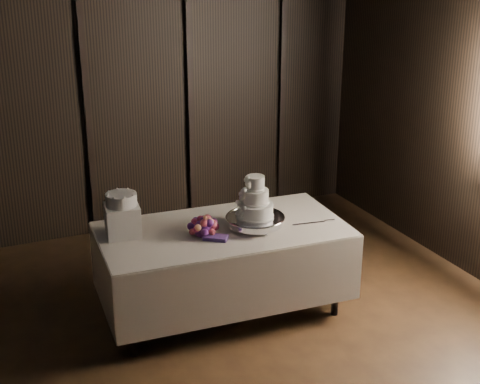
{
  "coord_description": "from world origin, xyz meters",
  "views": [
    {
      "loc": [
        -1.25,
        -3.18,
        2.89
      ],
      "look_at": [
        0.77,
        1.41,
        1.05
      ],
      "focal_mm": 50.0,
      "sensor_mm": 36.0,
      "label": 1
    }
  ],
  "objects_px": {
    "small_cake": "(121,200)",
    "wedding_cake": "(253,202)",
    "display_table": "(223,267)",
    "box_pedestal": "(123,220)",
    "cake_stand": "(255,222)",
    "bouquet": "(204,227)"
  },
  "relations": [
    {
      "from": "wedding_cake",
      "to": "small_cake",
      "type": "distance_m",
      "value": 1.04
    },
    {
      "from": "display_table",
      "to": "cake_stand",
      "type": "relative_size",
      "value": 4.22
    },
    {
      "from": "box_pedestal",
      "to": "bouquet",
      "type": "bearing_deg",
      "value": -23.3
    },
    {
      "from": "cake_stand",
      "to": "small_cake",
      "type": "bearing_deg",
      "value": 164.97
    },
    {
      "from": "wedding_cake",
      "to": "bouquet",
      "type": "xyz_separation_m",
      "value": [
        -0.41,
        0.04,
        -0.16
      ]
    },
    {
      "from": "box_pedestal",
      "to": "small_cake",
      "type": "distance_m",
      "value": 0.17
    },
    {
      "from": "cake_stand",
      "to": "wedding_cake",
      "type": "bearing_deg",
      "value": -150.26
    },
    {
      "from": "display_table",
      "to": "box_pedestal",
      "type": "relative_size",
      "value": 7.86
    },
    {
      "from": "display_table",
      "to": "box_pedestal",
      "type": "bearing_deg",
      "value": 168.96
    },
    {
      "from": "display_table",
      "to": "cake_stand",
      "type": "bearing_deg",
      "value": -14.35
    },
    {
      "from": "small_cake",
      "to": "wedding_cake",
      "type": "bearing_deg",
      "value": -16.17
    },
    {
      "from": "bouquet",
      "to": "cake_stand",
      "type": "bearing_deg",
      "value": -2.88
    },
    {
      "from": "bouquet",
      "to": "small_cake",
      "type": "height_order",
      "value": "small_cake"
    },
    {
      "from": "display_table",
      "to": "box_pedestal",
      "type": "xyz_separation_m",
      "value": [
        -0.77,
        0.19,
        0.47
      ]
    },
    {
      "from": "box_pedestal",
      "to": "small_cake",
      "type": "xyz_separation_m",
      "value": [
        0.0,
        0.0,
        0.17
      ]
    },
    {
      "from": "cake_stand",
      "to": "bouquet",
      "type": "distance_m",
      "value": 0.43
    },
    {
      "from": "display_table",
      "to": "small_cake",
      "type": "xyz_separation_m",
      "value": [
        -0.77,
        0.19,
        0.64
      ]
    },
    {
      "from": "display_table",
      "to": "bouquet",
      "type": "bearing_deg",
      "value": -159.75
    },
    {
      "from": "cake_stand",
      "to": "small_cake",
      "type": "distance_m",
      "value": 1.08
    },
    {
      "from": "cake_stand",
      "to": "display_table",
      "type": "bearing_deg",
      "value": 162.47
    },
    {
      "from": "display_table",
      "to": "wedding_cake",
      "type": "bearing_deg",
      "value": -19.44
    },
    {
      "from": "display_table",
      "to": "cake_stand",
      "type": "xyz_separation_m",
      "value": [
        0.25,
        -0.08,
        0.39
      ]
    }
  ]
}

